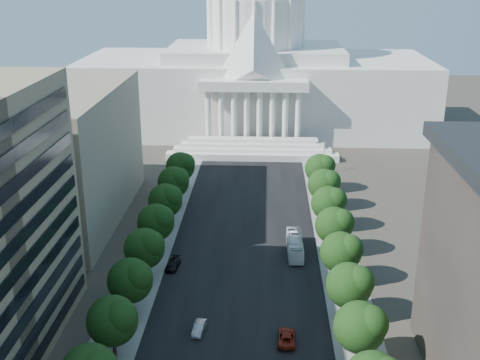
# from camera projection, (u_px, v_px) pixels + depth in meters

# --- Properties ---
(road_asphalt) EXTENTS (30.00, 260.00, 0.01)m
(road_asphalt) POSITION_uv_depth(u_px,v_px,m) (245.00, 239.00, 128.93)
(road_asphalt) COLOR black
(road_asphalt) RESTS_ON ground
(sidewalk_left) EXTENTS (8.00, 260.00, 0.02)m
(sidewalk_left) POSITION_uv_depth(u_px,v_px,m) (157.00, 237.00, 129.73)
(sidewalk_left) COLOR gray
(sidewalk_left) RESTS_ON ground
(sidewalk_right) EXTENTS (8.00, 260.00, 0.02)m
(sidewalk_right) POSITION_uv_depth(u_px,v_px,m) (334.00, 241.00, 128.13)
(sidewalk_right) COLOR gray
(sidewalk_right) RESTS_ON ground
(capitol) EXTENTS (120.00, 56.00, 73.00)m
(capitol) POSITION_uv_depth(u_px,v_px,m) (255.00, 72.00, 211.49)
(capitol) COLOR white
(capitol) RESTS_ON ground
(office_block_left_far) EXTENTS (38.00, 52.00, 30.00)m
(office_block_left_far) POSITION_uv_depth(u_px,v_px,m) (34.00, 155.00, 135.33)
(office_block_left_far) COLOR gray
(office_block_left_far) RESTS_ON ground
(tree_l_d) EXTENTS (7.79, 7.60, 9.97)m
(tree_l_d) POSITION_uv_depth(u_px,v_px,m) (114.00, 320.00, 87.81)
(tree_l_d) COLOR #33261C
(tree_l_d) RESTS_ON ground
(tree_l_e) EXTENTS (7.79, 7.60, 9.97)m
(tree_l_e) POSITION_uv_depth(u_px,v_px,m) (132.00, 280.00, 99.10)
(tree_l_e) COLOR #33261C
(tree_l_e) RESTS_ON ground
(tree_l_f) EXTENTS (7.79, 7.60, 9.97)m
(tree_l_f) POSITION_uv_depth(u_px,v_px,m) (146.00, 247.00, 110.39)
(tree_l_f) COLOR #33261C
(tree_l_f) RESTS_ON ground
(tree_l_g) EXTENTS (7.79, 7.60, 9.97)m
(tree_l_g) POSITION_uv_depth(u_px,v_px,m) (157.00, 221.00, 121.68)
(tree_l_g) COLOR #33261C
(tree_l_g) RESTS_ON ground
(tree_l_h) EXTENTS (7.79, 7.60, 9.97)m
(tree_l_h) POSITION_uv_depth(u_px,v_px,m) (167.00, 200.00, 132.97)
(tree_l_h) COLOR #33261C
(tree_l_h) RESTS_ON ground
(tree_l_i) EXTENTS (7.79, 7.60, 9.97)m
(tree_l_i) POSITION_uv_depth(u_px,v_px,m) (175.00, 181.00, 144.26)
(tree_l_i) COLOR #33261C
(tree_l_i) RESTS_ON ground
(tree_l_j) EXTENTS (7.79, 7.60, 9.97)m
(tree_l_j) POSITION_uv_depth(u_px,v_px,m) (181.00, 166.00, 155.55)
(tree_l_j) COLOR #33261C
(tree_l_j) RESTS_ON ground
(tree_r_d) EXTENTS (7.79, 7.60, 9.97)m
(tree_r_d) POSITION_uv_depth(u_px,v_px,m) (362.00, 326.00, 86.29)
(tree_r_d) COLOR #33261C
(tree_r_d) RESTS_ON ground
(tree_r_e) EXTENTS (7.79, 7.60, 9.97)m
(tree_r_e) POSITION_uv_depth(u_px,v_px,m) (351.00, 284.00, 97.58)
(tree_r_e) COLOR #33261C
(tree_r_e) RESTS_ON ground
(tree_r_f) EXTENTS (7.79, 7.60, 9.97)m
(tree_r_f) POSITION_uv_depth(u_px,v_px,m) (343.00, 251.00, 108.87)
(tree_r_f) COLOR #33261C
(tree_r_f) RESTS_ON ground
(tree_r_g) EXTENTS (7.79, 7.60, 9.97)m
(tree_r_g) POSITION_uv_depth(u_px,v_px,m) (336.00, 225.00, 120.16)
(tree_r_g) COLOR #33261C
(tree_r_g) RESTS_ON ground
(tree_r_h) EXTENTS (7.79, 7.60, 9.97)m
(tree_r_h) POSITION_uv_depth(u_px,v_px,m) (330.00, 202.00, 131.45)
(tree_r_h) COLOR #33261C
(tree_r_h) RESTS_ON ground
(tree_r_i) EXTENTS (7.79, 7.60, 9.97)m
(tree_r_i) POSITION_uv_depth(u_px,v_px,m) (325.00, 184.00, 142.74)
(tree_r_i) COLOR #33261C
(tree_r_i) RESTS_ON ground
(tree_r_j) EXTENTS (7.79, 7.60, 9.97)m
(tree_r_j) POSITION_uv_depth(u_px,v_px,m) (321.00, 168.00, 154.03)
(tree_r_j) COLOR #33261C
(tree_r_j) RESTS_ON ground
(streetlight_c) EXTENTS (2.61, 0.44, 9.00)m
(streetlight_c) POSITION_uv_depth(u_px,v_px,m) (361.00, 287.00, 97.91)
(streetlight_c) COLOR gray
(streetlight_c) RESTS_ON ground
(streetlight_d) EXTENTS (2.61, 0.44, 9.00)m
(streetlight_d) POSITION_uv_depth(u_px,v_px,m) (343.00, 225.00, 121.43)
(streetlight_d) COLOR gray
(streetlight_d) RESTS_ON ground
(streetlight_e) EXTENTS (2.61, 0.44, 9.00)m
(streetlight_e) POSITION_uv_depth(u_px,v_px,m) (331.00, 183.00, 144.95)
(streetlight_e) COLOR gray
(streetlight_e) RESTS_ON ground
(streetlight_f) EXTENTS (2.61, 0.44, 9.00)m
(streetlight_f) POSITION_uv_depth(u_px,v_px,m) (322.00, 153.00, 168.47)
(streetlight_f) COLOR gray
(streetlight_f) RESTS_ON ground
(car_silver) EXTENTS (2.17, 4.78, 1.52)m
(car_silver) POSITION_uv_depth(u_px,v_px,m) (199.00, 328.00, 95.84)
(car_silver) COLOR #9B9FA3
(car_silver) RESTS_ON ground
(car_red) EXTENTS (2.94, 5.97, 1.63)m
(car_red) POSITION_uv_depth(u_px,v_px,m) (287.00, 337.00, 93.35)
(car_red) COLOR maroon
(car_red) RESTS_ON ground
(car_dark_b) EXTENTS (2.72, 5.49, 1.53)m
(car_dark_b) POSITION_uv_depth(u_px,v_px,m) (173.00, 264.00, 116.26)
(car_dark_b) COLOR black
(car_dark_b) RESTS_ON ground
(city_bus) EXTENTS (3.15, 12.59, 3.49)m
(city_bus) POSITION_uv_depth(u_px,v_px,m) (295.00, 245.00, 122.00)
(city_bus) COLOR white
(city_bus) RESTS_ON ground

